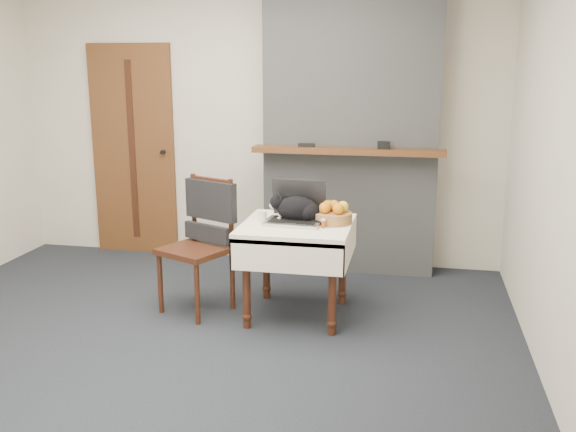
# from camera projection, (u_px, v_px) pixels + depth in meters

# --- Properties ---
(ground) EXTENTS (4.50, 4.50, 0.00)m
(ground) POSITION_uv_depth(u_px,v_px,m) (183.00, 343.00, 4.27)
(ground) COLOR black
(ground) RESTS_ON ground
(room_shell) EXTENTS (4.52, 4.01, 2.61)m
(room_shell) POSITION_uv_depth(u_px,v_px,m) (198.00, 71.00, 4.31)
(room_shell) COLOR beige
(room_shell) RESTS_ON ground
(door) EXTENTS (0.82, 0.10, 2.00)m
(door) POSITION_uv_depth(u_px,v_px,m) (133.00, 151.00, 6.15)
(door) COLOR brown
(door) RESTS_ON ground
(chimney) EXTENTS (1.62, 0.48, 2.60)m
(chimney) POSITION_uv_depth(u_px,v_px,m) (351.00, 125.00, 5.56)
(chimney) COLOR gray
(chimney) RESTS_ON ground
(side_table) EXTENTS (0.78, 0.78, 0.70)m
(side_table) POSITION_uv_depth(u_px,v_px,m) (297.00, 238.00, 4.62)
(side_table) COLOR #391D0F
(side_table) RESTS_ON ground
(laptop) EXTENTS (0.42, 0.37, 0.30)m
(laptop) POSITION_uv_depth(u_px,v_px,m) (296.00, 212.00, 4.62)
(laptop) COLOR #B7B7BC
(laptop) RESTS_ON side_table
(cat) EXTENTS (0.44, 0.21, 0.21)m
(cat) POSITION_uv_depth(u_px,v_px,m) (298.00, 209.00, 4.61)
(cat) COLOR black
(cat) RESTS_ON side_table
(cream_jar) EXTENTS (0.07, 0.07, 0.07)m
(cream_jar) POSITION_uv_depth(u_px,v_px,m) (262.00, 217.00, 4.63)
(cream_jar) COLOR silver
(cream_jar) RESTS_ON side_table
(pill_bottle) EXTENTS (0.03, 0.03, 0.07)m
(pill_bottle) POSITION_uv_depth(u_px,v_px,m) (323.00, 223.00, 4.45)
(pill_bottle) COLOR #A13C13
(pill_bottle) RESTS_ON side_table
(fruit_basket) EXTENTS (0.27, 0.27, 0.16)m
(fruit_basket) POSITION_uv_depth(u_px,v_px,m) (333.00, 214.00, 4.59)
(fruit_basket) COLOR #A27341
(fruit_basket) RESTS_ON side_table
(desk_clutter) EXTENTS (0.10, 0.11, 0.01)m
(desk_clutter) POSITION_uv_depth(u_px,v_px,m) (321.00, 224.00, 4.56)
(desk_clutter) COLOR black
(desk_clutter) RESTS_ON side_table
(chair) EXTENTS (0.59, 0.59, 1.00)m
(chair) POSITION_uv_depth(u_px,v_px,m) (204.00, 226.00, 4.77)
(chair) COLOR #391D0F
(chair) RESTS_ON ground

